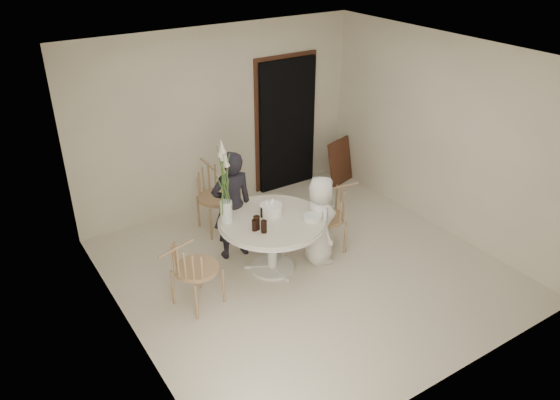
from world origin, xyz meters
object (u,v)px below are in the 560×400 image
table (272,227)px  chair_far (213,188)px  girl (232,206)px  flower_vase (225,188)px  chair_right (333,209)px  birthday_cake (271,210)px  chair_left (187,266)px  boy (320,220)px

table → chair_far: size_ratio=1.43×
girl → flower_vase: size_ratio=1.36×
table → chair_right: (0.95, 0.00, -0.03)m
chair_right → birthday_cake: (-0.89, 0.10, 0.21)m
table → chair_far: 1.40m
chair_far → chair_left: bearing=-123.5°
girl → boy: bearing=146.2°
chair_far → girl: size_ratio=0.63×
girl → birthday_cake: girl is taller
girl → boy: (0.87, -0.71, -0.14)m
chair_far → chair_right: chair_far is taller
chair_far → girl: (-0.14, -0.84, 0.14)m
chair_right → flower_vase: flower_vase is taller
chair_left → flower_vase: bearing=-76.5°
chair_right → boy: bearing=-57.3°
chair_right → chair_left: size_ratio=1.02×
table → chair_left: 1.22m
chair_right → girl: bearing=-107.5°
table → girl: (-0.26, 0.55, 0.12)m
girl → flower_vase: 0.59m
table → chair_far: bearing=94.6°
birthday_cake → chair_far: bearing=97.2°
chair_left → birthday_cake: (1.26, 0.26, 0.22)m
boy → birthday_cake: (-0.57, 0.26, 0.20)m
table → girl: 0.62m
chair_right → girl: size_ratio=0.61×
chair_right → girl: 1.33m
girl → birthday_cake: (0.31, -0.45, 0.06)m
chair_left → table: bearing=-98.4°
chair_right → chair_left: chair_right is taller
chair_right → chair_far: bearing=-135.7°
birthday_cake → flower_vase: (-0.55, 0.14, 0.38)m
chair_right → girl: (-1.20, 0.55, 0.15)m
chair_right → birthday_cake: birthday_cake is taller
chair_far → girl: girl is taller
chair_left → boy: (1.82, -0.00, 0.02)m
chair_right → flower_vase: bearing=-92.5°
girl → chair_left: bearing=41.8°
chair_left → girl: (0.95, 0.71, 0.16)m
chair_far → girl: 0.86m
chair_right → chair_left: 2.16m
chair_far → chair_right: (1.06, -1.39, -0.01)m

